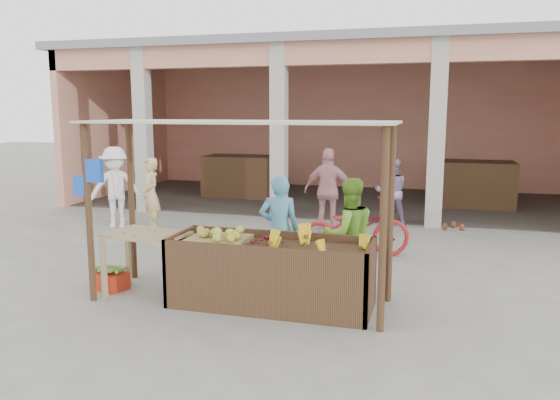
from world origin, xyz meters
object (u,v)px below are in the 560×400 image
(motorcycle, at_px, (355,227))
(side_table, at_px, (147,243))
(fruit_stall, at_px, (271,276))
(vendor_blue, at_px, (279,226))
(red_crate, at_px, (110,281))
(vendor_green, at_px, (349,232))

(motorcycle, bearing_deg, side_table, 113.95)
(fruit_stall, height_order, vendor_blue, vendor_blue)
(red_crate, xyz_separation_m, motorcycle, (3.11, 2.62, 0.41))
(fruit_stall, xyz_separation_m, red_crate, (-2.40, 0.02, -0.28))
(vendor_green, bearing_deg, side_table, -8.99)
(fruit_stall, height_order, vendor_green, vendor_green)
(red_crate, xyz_separation_m, vendor_green, (3.27, 0.87, 0.72))
(vendor_green, xyz_separation_m, motorcycle, (-0.16, 1.75, -0.31))
(side_table, xyz_separation_m, vendor_green, (2.63, 0.91, 0.12))
(fruit_stall, relative_size, red_crate, 5.47)
(fruit_stall, distance_m, vendor_blue, 1.09)
(vendor_blue, xyz_separation_m, vendor_green, (1.04, -0.09, -0.01))
(fruit_stall, relative_size, vendor_blue, 1.53)
(vendor_blue, bearing_deg, motorcycle, -132.76)
(red_crate, bearing_deg, side_table, 15.17)
(fruit_stall, bearing_deg, vendor_blue, 99.77)
(red_crate, relative_size, vendor_blue, 0.28)
(fruit_stall, bearing_deg, motorcycle, 75.07)
(vendor_blue, bearing_deg, vendor_green, 159.79)
(vendor_blue, distance_m, vendor_green, 1.04)
(side_table, relative_size, motorcycle, 0.58)
(red_crate, distance_m, motorcycle, 4.09)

